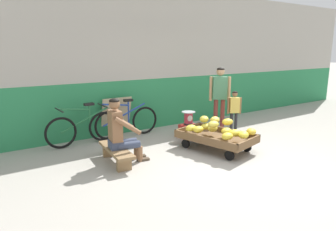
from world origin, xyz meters
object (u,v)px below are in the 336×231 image
vendor_seated (120,131)px  plastic_crate (188,131)px  low_bench (116,152)px  customer_child (234,108)px  shopping_bag (196,136)px  customer_adult (220,93)px  weighing_scale (188,118)px  banana_cart (216,138)px  bicycle_near_left (85,127)px  sign_board (116,116)px  bicycle_far_left (125,122)px

vendor_seated → plastic_crate: 2.02m
low_bench → customer_child: bearing=2.3°
plastic_crate → shopping_bag: (-0.02, -0.30, -0.03)m
customer_adult → weighing_scale: bearing=177.2°
banana_cart → plastic_crate: banana_cart is taller
banana_cart → bicycle_near_left: bicycle_near_left is taller
customer_adult → shopping_bag: size_ratio=6.38×
vendor_seated → bicycle_near_left: size_ratio=0.69×
banana_cart → vendor_seated: bearing=167.2°
low_bench → shopping_bag: 1.98m
bicycle_near_left → sign_board: sign_board is taller
vendor_seated → customer_child: bearing=2.6°
bicycle_far_left → bicycle_near_left: bearing=179.9°
vendor_seated → shopping_bag: bearing=7.7°
weighing_scale → bicycle_far_left: 1.43m
weighing_scale → customer_child: size_ratio=0.29×
customer_child → sign_board: bearing=145.1°
bicycle_near_left → customer_adult: size_ratio=1.09×
weighing_scale → sign_board: 1.66m
bicycle_far_left → shopping_bag: (1.15, -1.12, -0.23)m
weighing_scale → bicycle_far_left: (-1.16, 0.82, -0.10)m
banana_cart → shopping_bag: (0.05, 0.67, -0.12)m
plastic_crate → bicycle_far_left: bicycle_far_left is taller
plastic_crate → shopping_bag: size_ratio=1.50×
customer_child → plastic_crate: bearing=156.5°
vendor_seated → sign_board: size_ratio=1.30×
sign_board → bicycle_near_left: bearing=-160.3°
weighing_scale → customer_child: 1.08m
customer_adult → customer_child: size_ratio=1.50×
low_bench → sign_board: bearing=65.6°
bicycle_far_left → customer_adult: size_ratio=1.09×
banana_cart → shopping_bag: 0.68m
sign_board → customer_adult: bearing=-28.8°
low_bench → vendor_seated: 0.38m
banana_cart → plastic_crate: (0.06, 0.97, -0.09)m
banana_cart → plastic_crate: 0.98m
low_bench → bicycle_near_left: bearing=93.1°
customer_adult → low_bench: bearing=-170.1°
banana_cart → low_bench: 1.97m
low_bench → weighing_scale: 2.07m
vendor_seated → sign_board: (0.66, 1.67, -0.13)m
vendor_seated → weighing_scale: 1.98m
vendor_seated → customer_child: vendor_seated is taller
weighing_scale → sign_board: (-1.23, 1.11, -0.02)m
low_bench → shopping_bag: bearing=7.0°
low_bench → sign_board: 1.83m
low_bench → bicycle_near_left: bicycle_near_left is taller
bicycle_far_left → vendor_seated: bearing=-118.1°
shopping_bag → plastic_crate: bearing=86.9°
low_bench → customer_adult: size_ratio=0.73×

